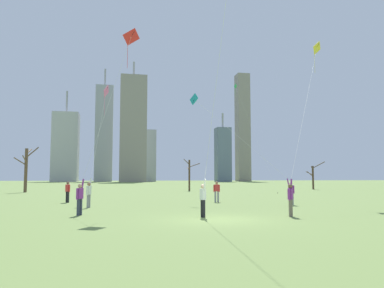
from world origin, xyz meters
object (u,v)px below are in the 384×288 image
at_px(kite_flyer_midfield_right_teal, 272,174).
at_px(distant_kite_drifting_left_green, 240,99).
at_px(kite_flyer_foreground_left_red, 90,166).
at_px(kite_flyer_midfield_left_yellow, 297,158).
at_px(bystander_watching_nearby, 217,191).
at_px(kite_flyer_far_back_pink, 92,172).
at_px(kite_flyer_midfield_center_purple, 206,171).
at_px(bare_tree_left_of_center, 313,176).
at_px(bare_tree_leftmost, 26,168).
at_px(bystander_far_off_by_trees, 68,191).
at_px(bare_tree_center, 189,174).

xyz_separation_m(kite_flyer_midfield_right_teal, distant_kite_drifting_left_green, (5.71, 23.99, 10.76)).
relative_size(kite_flyer_foreground_left_red, kite_flyer_midfield_left_yellow, 0.86).
distance_m(bystander_watching_nearby, distant_kite_drifting_left_green, 25.84).
bearing_deg(kite_flyer_far_back_pink, distant_kite_drifting_left_green, 51.79).
bearing_deg(distant_kite_drifting_left_green, kite_flyer_midfield_center_purple, -111.37).
bearing_deg(bare_tree_left_of_center, kite_flyer_midfield_center_purple, -124.99).
xyz_separation_m(kite_flyer_midfield_center_purple, bare_tree_leftmost, (-15.86, 34.64, 0.88)).
bearing_deg(distant_kite_drifting_left_green, bystander_far_off_by_trees, -136.85).
xyz_separation_m(kite_flyer_midfield_right_teal, bystander_watching_nearby, (-3.38, 3.02, -1.31)).
relative_size(bare_tree_center, bare_tree_leftmost, 0.76).
height_order(kite_flyer_foreground_left_red, bystander_watching_nearby, kite_flyer_foreground_left_red).
bearing_deg(kite_flyer_far_back_pink, kite_flyer_midfield_left_yellow, -31.02).
relative_size(kite_flyer_foreground_left_red, bare_tree_center, 2.48).
distance_m(kite_flyer_midfield_left_yellow, bystander_watching_nearby, 9.88).
distance_m(kite_flyer_midfield_right_teal, kite_flyer_far_back_pink, 12.75).
height_order(kite_flyer_foreground_left_red, kite_flyer_far_back_pink, kite_flyer_foreground_left_red).
xyz_separation_m(kite_flyer_foreground_left_red, bare_tree_left_of_center, (32.39, 35.02, -0.37)).
relative_size(bystander_far_off_by_trees, bystander_watching_nearby, 1.00).
distance_m(kite_flyer_foreground_left_red, kite_flyer_midfield_left_yellow, 11.42).
height_order(kite_flyer_far_back_pink, bare_tree_center, kite_flyer_far_back_pink).
bearing_deg(bystander_far_off_by_trees, kite_flyer_far_back_pink, -63.44).
height_order(bystander_far_off_by_trees, bystander_watching_nearby, same).
bearing_deg(kite_flyer_midfield_center_purple, kite_flyer_far_back_pink, 123.72).
distance_m(kite_flyer_far_back_pink, bystander_far_off_by_trees, 4.88).
height_order(kite_flyer_foreground_left_red, bare_tree_center, kite_flyer_foreground_left_red).
relative_size(kite_flyer_midfield_right_teal, bare_tree_leftmost, 1.52).
height_order(distant_kite_drifting_left_green, bare_tree_center, distant_kite_drifting_left_green).
relative_size(kite_flyer_midfield_center_purple, distant_kite_drifting_left_green, 0.84).
bearing_deg(bystander_watching_nearby, bare_tree_leftmost, 129.59).
bearing_deg(bystander_far_off_by_trees, bare_tree_center, 58.99).
distance_m(kite_flyer_midfield_center_purple, bare_tree_left_of_center, 46.63).
relative_size(kite_flyer_midfield_center_purple, kite_flyer_midfield_left_yellow, 0.97).
height_order(distant_kite_drifting_left_green, bare_tree_left_of_center, distant_kite_drifting_left_green).
distance_m(bystander_far_off_by_trees, bystander_watching_nearby, 11.58).
height_order(kite_flyer_midfield_center_purple, distant_kite_drifting_left_green, distant_kite_drifting_left_green).
bearing_deg(bare_tree_center, kite_flyer_midfield_right_teal, -88.42).
bearing_deg(kite_flyer_far_back_pink, kite_flyer_midfield_right_teal, -2.51).
bearing_deg(kite_flyer_foreground_left_red, distant_kite_drifting_left_green, 57.84).
bearing_deg(bare_tree_leftmost, kite_flyer_midfield_center_purple, -65.41).
height_order(kite_flyer_midfield_left_yellow, distant_kite_drifting_left_green, distant_kite_drifting_left_green).
distance_m(kite_flyer_far_back_pink, bare_tree_leftmost, 27.76).
height_order(bare_tree_center, bare_tree_left_of_center, bare_tree_center).
relative_size(kite_flyer_midfield_center_purple, kite_flyer_foreground_left_red, 1.14).
distance_m(kite_flyer_midfield_center_purple, bare_tree_leftmost, 38.11).
distance_m(bare_tree_center, bare_tree_leftmost, 22.05).
xyz_separation_m(kite_flyer_foreground_left_red, bare_tree_leftmost, (-10.21, 31.46, 0.58)).
relative_size(kite_flyer_midfield_center_purple, bare_tree_left_of_center, 2.88).
height_order(kite_flyer_far_back_pink, bystander_watching_nearby, kite_flyer_far_back_pink).
xyz_separation_m(bare_tree_center, bare_tree_leftmost, (-21.97, -1.68, 0.68)).
relative_size(kite_flyer_midfield_right_teal, kite_flyer_midfield_left_yellow, 0.69).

